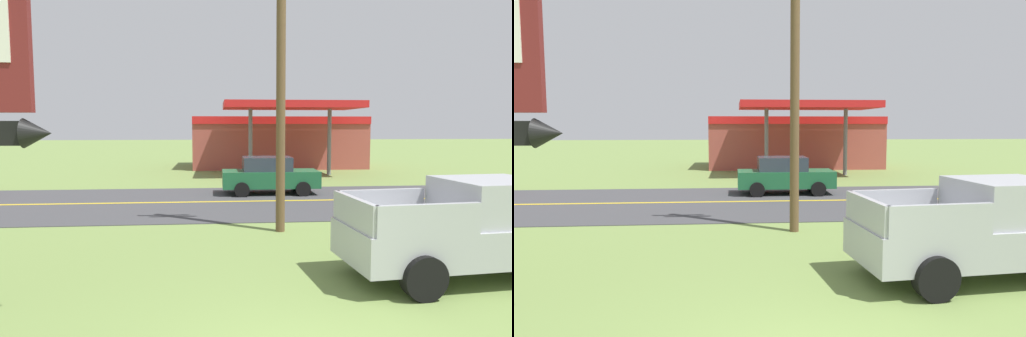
{
  "view_description": "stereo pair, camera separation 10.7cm",
  "coord_description": "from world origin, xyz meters",
  "views": [
    {
      "loc": [
        -1.16,
        -4.95,
        3.04
      ],
      "look_at": [
        0.0,
        8.0,
        1.8
      ],
      "focal_mm": 32.24,
      "sensor_mm": 36.0,
      "label": 1
    },
    {
      "loc": [
        -1.05,
        -4.96,
        3.04
      ],
      "look_at": [
        0.0,
        8.0,
        1.8
      ],
      "focal_mm": 32.24,
      "sensor_mm": 36.0,
      "label": 2
    }
  ],
  "objects": [
    {
      "name": "road_asphalt",
      "position": [
        0.0,
        13.0,
        0.01
      ],
      "size": [
        140.0,
        8.0,
        0.02
      ],
      "primitive_type": "cube",
      "color": "#3D3D3F",
      "rests_on": "ground"
    },
    {
      "name": "road_centre_line",
      "position": [
        0.0,
        13.0,
        0.02
      ],
      "size": [
        126.0,
        0.2,
        0.01
      ],
      "primitive_type": "cube",
      "color": "gold",
      "rests_on": "road_asphalt"
    },
    {
      "name": "utility_pole",
      "position": [
        0.68,
        7.87,
        4.86
      ],
      "size": [
        1.66,
        0.26,
        9.18
      ],
      "color": "brown",
      "rests_on": "ground"
    },
    {
      "name": "gas_station",
      "position": [
        3.36,
        28.07,
        1.94
      ],
      "size": [
        12.0,
        11.5,
        4.4
      ],
      "color": "#A84C42",
      "rests_on": "ground"
    },
    {
      "name": "pickup_silver_parked_on_lawn",
      "position": [
        3.99,
        3.62,
        0.96
      ],
      "size": [
        5.37,
        2.63,
        1.96
      ],
      "color": "#A8AAAF",
      "rests_on": "ground"
    },
    {
      "name": "car_green_near_lane",
      "position": [
        1.22,
        15.0,
        0.83
      ],
      "size": [
        4.2,
        2.0,
        1.64
      ],
      "color": "#1E6038",
      "rests_on": "ground"
    }
  ]
}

